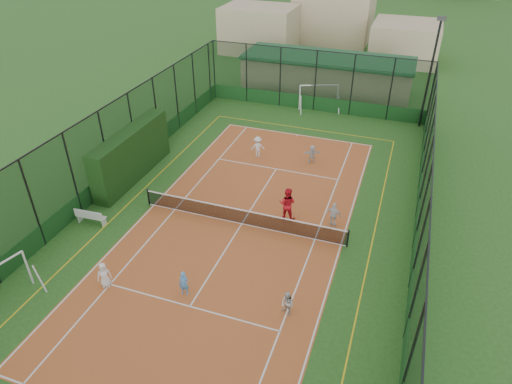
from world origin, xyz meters
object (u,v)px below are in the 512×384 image
child_near_left (104,275)px  child_far_back (312,154)px  floodlight_ne (430,75)px  child_far_left (258,147)px  futsal_goal_far (318,97)px  child_far_right (334,215)px  child_near_mid (184,283)px  clubhouse (327,74)px  child_near_right (287,304)px  white_bench (91,216)px  coach (287,204)px

child_near_left → child_far_back: 15.86m
floodlight_ne → child_far_left: floodlight_ne is taller
futsal_goal_far → child_near_left: size_ratio=2.52×
child_near_left → child_far_right: (8.97, 8.00, 0.07)m
floodlight_ne → child_far_back: 11.33m
floodlight_ne → child_far_right: 15.95m
child_near_mid → child_far_back: same height
child_near_mid → child_far_left: (-1.18, 13.42, 0.12)m
clubhouse → child_far_right: (4.75, -20.51, -0.84)m
futsal_goal_far → child_near_right: bearing=-102.4°
white_bench → child_near_right: 12.24m
child_near_left → child_far_right: child_far_right is taller
futsal_goal_far → child_far_back: (1.68, -9.19, -0.42)m
child_near_mid → coach: 7.62m
child_far_right → child_far_back: 7.16m
child_far_left → floodlight_ne: bearing=-163.5°
child_far_right → child_near_mid: bearing=68.0°
floodlight_ne → child_far_right: (-3.85, -15.11, -3.39)m
floodlight_ne → child_far_back: (-6.62, -8.51, -3.49)m
child_near_right → child_far_right: (0.62, 6.88, 0.12)m
futsal_goal_far → child_near_right: size_ratio=2.71×
white_bench → futsal_goal_far: bearing=64.2°
white_bench → child_near_mid: 7.89m
child_far_back → floodlight_ne: bearing=-149.9°
white_bench → futsal_goal_far: (8.11, 19.93, 0.58)m
coach → child_near_left: bearing=51.2°
white_bench → coach: (9.98, 3.99, 0.50)m
white_bench → coach: size_ratio=0.88×
child_near_left → coach: (6.40, 7.84, 0.32)m
child_near_left → child_near_mid: size_ratio=1.05×
floodlight_ne → child_far_left: 14.08m
clubhouse → coach: 20.78m
child_far_left → child_far_right: (6.48, -6.16, -0.02)m
floodlight_ne → child_near_mid: floodlight_ne is taller
clubhouse → white_bench: clubhouse is taller
child_near_mid → child_far_back: bearing=68.8°
floodlight_ne → child_far_back: bearing=-127.9°
floodlight_ne → white_bench: bearing=-130.4°
clubhouse → child_near_mid: bearing=-91.1°
white_bench → floodlight_ne: bearing=45.9°
white_bench → child_far_right: (12.55, 4.14, 0.25)m
child_near_right → coach: size_ratio=0.62×
child_far_left → white_bench: bearing=35.2°
futsal_goal_far → child_far_left: size_ratio=2.20×
floodlight_ne → coach: bearing=-112.8°
clubhouse → white_bench: 25.87m
child_far_left → futsal_goal_far: bearing=-126.3°
child_near_right → child_far_right: child_far_right is taller
clubhouse → child_far_back: clubhouse is taller
child_near_left → child_far_left: size_ratio=0.87×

